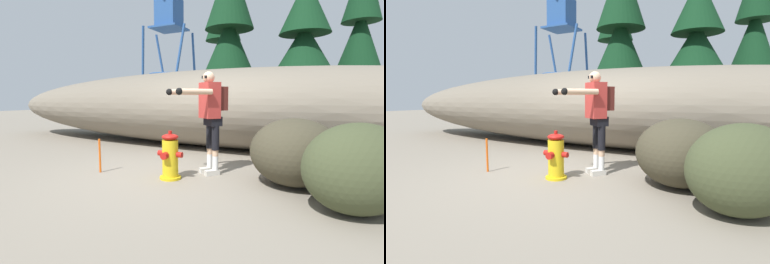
% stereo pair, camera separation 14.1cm
% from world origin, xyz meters
% --- Properties ---
extents(ground_plane, '(56.00, 56.00, 0.04)m').
position_xyz_m(ground_plane, '(0.00, 0.00, -0.02)').
color(ground_plane, gray).
extents(dirt_embankment, '(16.29, 3.20, 2.08)m').
position_xyz_m(dirt_embankment, '(0.00, 3.22, 1.04)').
color(dirt_embankment, '#756B5B').
rests_on(dirt_embankment, ground_plane).
extents(fire_hydrant, '(0.44, 0.39, 0.79)m').
position_xyz_m(fire_hydrant, '(0.10, -0.19, 0.36)').
color(fire_hydrant, gold).
rests_on(fire_hydrant, ground_plane).
extents(utility_worker, '(0.91, 1.00, 1.75)m').
position_xyz_m(utility_worker, '(0.55, 0.37, 1.11)').
color(utility_worker, beige).
rests_on(utility_worker, ground_plane).
extents(boulder_large, '(1.43, 1.45, 0.65)m').
position_xyz_m(boulder_large, '(2.58, 0.90, 0.33)').
color(boulder_large, '#403E2A').
rests_on(boulder_large, ground_plane).
extents(boulder_mid, '(1.87, 1.89, 1.02)m').
position_xyz_m(boulder_mid, '(1.94, 0.34, 0.51)').
color(boulder_mid, '#3F3A29').
rests_on(boulder_mid, ground_plane).
extents(boulder_small, '(1.64, 1.60, 1.04)m').
position_xyz_m(boulder_small, '(2.71, -0.46, 0.52)').
color(boulder_small, '#3F462B').
rests_on(boulder_small, ground_plane).
extents(pine_tree_far_left, '(2.64, 2.64, 6.78)m').
position_xyz_m(pine_tree_far_left, '(-2.63, 9.50, 3.64)').
color(pine_tree_far_left, '#47331E').
rests_on(pine_tree_far_left, ground_plane).
extents(pine_tree_left, '(3.00, 3.00, 6.91)m').
position_xyz_m(pine_tree_left, '(-1.52, 7.19, 3.55)').
color(pine_tree_left, '#47331E').
rests_on(pine_tree_left, ground_plane).
extents(pine_tree_center, '(2.85, 2.85, 5.71)m').
position_xyz_m(pine_tree_center, '(1.29, 7.54, 3.31)').
color(pine_tree_center, '#47331E').
rests_on(pine_tree_center, ground_plane).
extents(pine_tree_right, '(2.27, 2.27, 7.17)m').
position_xyz_m(pine_tree_right, '(3.20, 9.71, 3.89)').
color(pine_tree_right, '#47331E').
rests_on(pine_tree_right, ground_plane).
extents(watchtower, '(3.43, 3.43, 8.74)m').
position_xyz_m(watchtower, '(-7.54, 12.59, 6.51)').
color(watchtower, '#285193').
rests_on(watchtower, ground_plane).
extents(survey_stake, '(0.04, 0.04, 0.60)m').
position_xyz_m(survey_stake, '(-1.22, -0.39, 0.30)').
color(survey_stake, '#E55914').
rests_on(survey_stake, ground_plane).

